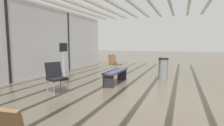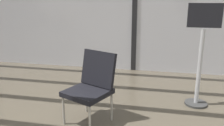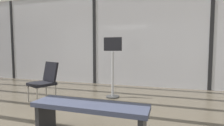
# 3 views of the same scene
# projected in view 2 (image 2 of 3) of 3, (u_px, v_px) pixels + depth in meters

# --- Properties ---
(lounge_chair_1) EXTENTS (0.65, 0.67, 0.87)m
(lounge_chair_1) POSITION_uv_depth(u_px,v_px,m) (92.00, 83.00, 2.95)
(lounge_chair_1) COLOR black
(lounge_chair_1) RESTS_ON ground
(info_sign) EXTENTS (0.44, 0.32, 1.44)m
(info_sign) POSITION_uv_depth(u_px,v_px,m) (200.00, 60.00, 3.32)
(info_sign) COLOR #333333
(info_sign) RESTS_ON ground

